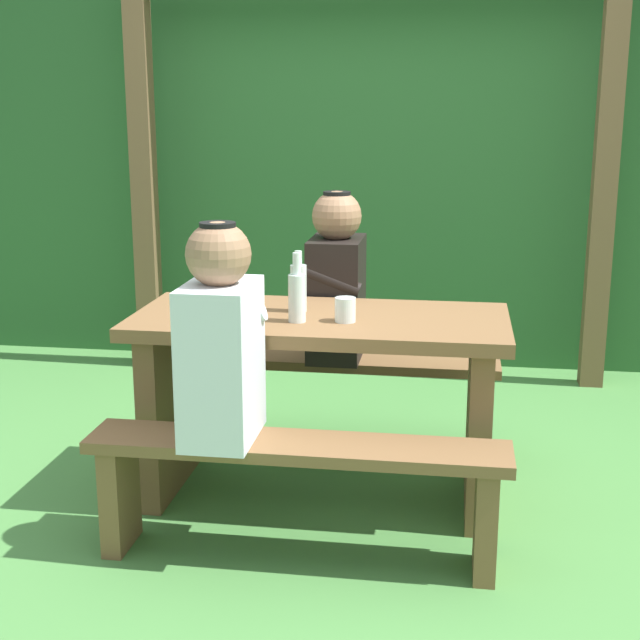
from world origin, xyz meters
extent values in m
plane|color=#48833F|center=(0.00, 0.00, 0.00)|extent=(12.00, 12.00, 0.00)
cube|color=#2A5A2B|center=(0.00, 2.24, 1.14)|extent=(6.40, 0.68, 2.28)
cube|color=brown|center=(-1.24, 1.63, 1.03)|extent=(0.12, 0.12, 2.06)
cube|color=brown|center=(1.24, 1.63, 1.03)|extent=(0.12, 0.12, 2.06)
cube|color=brown|center=(0.00, 0.00, 0.70)|extent=(1.40, 0.64, 0.05)
cube|color=brown|center=(-0.60, 0.00, 0.34)|extent=(0.08, 0.54, 0.68)
cube|color=brown|center=(0.60, 0.00, 0.34)|extent=(0.08, 0.54, 0.68)
cube|color=brown|center=(0.00, -0.51, 0.40)|extent=(1.40, 0.24, 0.04)
cube|color=brown|center=(-0.62, -0.51, 0.19)|extent=(0.07, 0.22, 0.38)
cube|color=brown|center=(0.62, -0.51, 0.19)|extent=(0.07, 0.22, 0.38)
cube|color=brown|center=(0.00, 0.51, 0.40)|extent=(1.40, 0.24, 0.04)
cube|color=brown|center=(-0.62, 0.51, 0.19)|extent=(0.07, 0.22, 0.38)
cube|color=brown|center=(0.62, 0.51, 0.19)|extent=(0.07, 0.22, 0.38)
cube|color=silver|center=(-0.25, -0.51, 0.68)|extent=(0.22, 0.34, 0.52)
sphere|color=#936B4C|center=(-0.25, -0.51, 1.04)|extent=(0.21, 0.21, 0.21)
cylinder|color=black|center=(-0.25, -0.51, 1.13)|extent=(0.12, 0.12, 0.02)
cylinder|color=silver|center=(-0.25, -0.37, 0.79)|extent=(0.25, 0.07, 0.15)
cube|color=black|center=(-0.01, 0.51, 0.68)|extent=(0.22, 0.34, 0.52)
sphere|color=#936B4C|center=(-0.01, 0.51, 1.04)|extent=(0.21, 0.21, 0.21)
cylinder|color=black|center=(-0.01, 0.51, 1.13)|extent=(0.12, 0.12, 0.02)
cylinder|color=black|center=(-0.01, 0.37, 0.79)|extent=(0.25, 0.07, 0.15)
cylinder|color=silver|center=(0.11, -0.08, 0.77)|extent=(0.08, 0.08, 0.09)
cylinder|color=silver|center=(-0.09, 0.05, 0.82)|extent=(0.06, 0.06, 0.18)
cylinder|color=silver|center=(-0.09, 0.05, 0.93)|extent=(0.03, 0.03, 0.05)
cylinder|color=silver|center=(-0.07, -0.11, 0.81)|extent=(0.06, 0.06, 0.17)
cylinder|color=silver|center=(-0.07, -0.11, 0.94)|extent=(0.03, 0.03, 0.08)
camera|label=1|loc=(0.49, -3.25, 1.51)|focal=50.78mm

